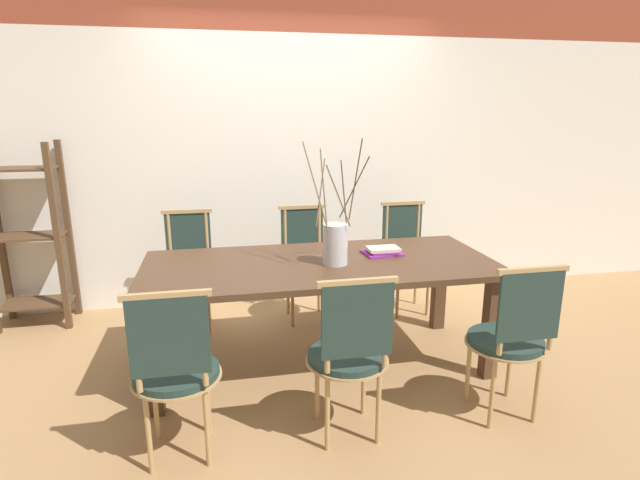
{
  "coord_description": "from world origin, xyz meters",
  "views": [
    {
      "loc": [
        -0.62,
        -3.08,
        1.71
      ],
      "look_at": [
        0.0,
        0.0,
        0.88
      ],
      "focal_mm": 28.0,
      "sensor_mm": 36.0,
      "label": 1
    }
  ],
  "objects_px": {
    "chair_near_center": "(511,335)",
    "chair_far_center": "(406,253)",
    "shelving_rack": "(28,237)",
    "vase_centerpiece": "(335,243)",
    "book_stack": "(383,251)",
    "dining_table": "(320,275)"
  },
  "relations": [
    {
      "from": "vase_centerpiece",
      "to": "book_stack",
      "type": "distance_m",
      "value": 0.42
    },
    {
      "from": "chair_near_center",
      "to": "vase_centerpiece",
      "type": "bearing_deg",
      "value": 137.21
    },
    {
      "from": "vase_centerpiece",
      "to": "shelving_rack",
      "type": "bearing_deg",
      "value": 152.01
    },
    {
      "from": "chair_near_center",
      "to": "shelving_rack",
      "type": "relative_size",
      "value": 0.63
    },
    {
      "from": "dining_table",
      "to": "book_stack",
      "type": "height_order",
      "value": "book_stack"
    },
    {
      "from": "book_stack",
      "to": "vase_centerpiece",
      "type": "bearing_deg",
      "value": -157.65
    },
    {
      "from": "dining_table",
      "to": "shelving_rack",
      "type": "bearing_deg",
      "value": 152.36
    },
    {
      "from": "chair_far_center",
      "to": "vase_centerpiece",
      "type": "distance_m",
      "value": 1.28
    },
    {
      "from": "book_stack",
      "to": "shelving_rack",
      "type": "xyz_separation_m",
      "value": [
        -2.59,
        1.03,
        -0.02
      ]
    },
    {
      "from": "dining_table",
      "to": "chair_near_center",
      "type": "xyz_separation_m",
      "value": [
        0.91,
        -0.82,
        -0.13
      ]
    },
    {
      "from": "chair_near_center",
      "to": "chair_far_center",
      "type": "relative_size",
      "value": 1.0
    },
    {
      "from": "dining_table",
      "to": "book_stack",
      "type": "bearing_deg",
      "value": 11.08
    },
    {
      "from": "chair_far_center",
      "to": "vase_centerpiece",
      "type": "xyz_separation_m",
      "value": [
        -0.84,
        -0.89,
        0.37
      ]
    },
    {
      "from": "vase_centerpiece",
      "to": "chair_near_center",
      "type": "bearing_deg",
      "value": -42.79
    },
    {
      "from": "chair_near_center",
      "to": "book_stack",
      "type": "relative_size",
      "value": 3.4
    },
    {
      "from": "chair_far_center",
      "to": "shelving_rack",
      "type": "height_order",
      "value": "shelving_rack"
    },
    {
      "from": "chair_near_center",
      "to": "vase_centerpiece",
      "type": "relative_size",
      "value": 1.16
    },
    {
      "from": "shelving_rack",
      "to": "book_stack",
      "type": "bearing_deg",
      "value": -21.57
    },
    {
      "from": "dining_table",
      "to": "chair_near_center",
      "type": "distance_m",
      "value": 1.23
    },
    {
      "from": "dining_table",
      "to": "vase_centerpiece",
      "type": "distance_m",
      "value": 0.26
    },
    {
      "from": "chair_far_center",
      "to": "shelving_rack",
      "type": "xyz_separation_m",
      "value": [
        -3.06,
        0.29,
        0.23
      ]
    },
    {
      "from": "chair_far_center",
      "to": "book_stack",
      "type": "height_order",
      "value": "chair_far_center"
    }
  ]
}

